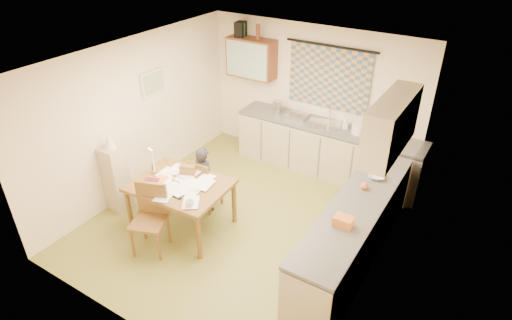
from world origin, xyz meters
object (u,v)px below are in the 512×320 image
Objects in this scene: dining_table at (182,205)px; person at (204,179)px; counter_back at (326,150)px; chair_far at (206,192)px; counter_right at (353,233)px; shelf_stand at (116,178)px; stove at (317,290)px.

dining_table is 1.28× the size of person.
counter_back is 3.81× the size of chair_far.
counter_right is 2.12× the size of dining_table.
counter_right reaches higher than dining_table.
counter_back is at bearing 49.18° from shelf_stand.
shelf_stand reaches higher than dining_table.
person is at bearing 157.10° from stove.
dining_table is 0.55m from person.
person is 1.02× the size of shelf_stand.
chair_far is at bearing 32.17° from shelf_stand.
counter_right is 3.41× the size of chair_far.
shelf_stand reaches higher than counter_right.
chair_far reaches higher than stove.
stove is 2.42m from dining_table.
person is at bearing 115.45° from chair_far.
dining_table is at bearing -164.92° from counter_right.
chair_far is at bearing 87.82° from dining_table.
counter_back is 1.12× the size of counter_right.
dining_table is at bearing 168.80° from stove.
counter_right is at bearing 11.88° from dining_table.
dining_table is 1.19m from shelf_stand.
counter_back is 3.92× the size of stove.
stove is at bearing -67.80° from counter_back.
counter_right is 2.46m from dining_table.
stove is at bearing 154.96° from chair_far.
counter_right is at bearing -170.79° from person.
counter_right is 2.77× the size of shelf_stand.
counter_back is at bearing -113.30° from person.
shelf_stand is (-1.16, -0.73, 0.26)m from chair_far.
chair_far is at bearing -120.69° from counter_back.
counter_back is 3.23m from stove.
chair_far is (-0.01, 0.56, -0.11)m from dining_table.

